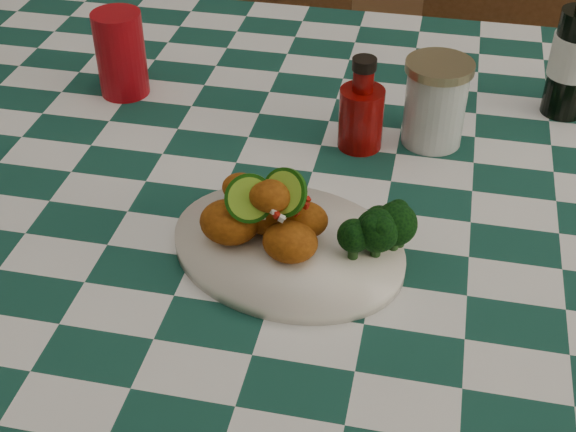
% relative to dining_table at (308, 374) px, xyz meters
% --- Properties ---
extents(dining_table, '(1.66, 1.06, 0.79)m').
position_rel_dining_table_xyz_m(dining_table, '(0.00, 0.00, 0.00)').
color(dining_table, '#144237').
rests_on(dining_table, ground).
extents(plate, '(0.32, 0.28, 0.02)m').
position_rel_dining_table_xyz_m(plate, '(0.00, -0.17, 0.40)').
color(plate, white).
rests_on(plate, dining_table).
extents(fried_chicken_pile, '(0.13, 0.09, 0.08)m').
position_rel_dining_table_xyz_m(fried_chicken_pile, '(-0.01, -0.17, 0.45)').
color(fried_chicken_pile, '#A3520F').
rests_on(fried_chicken_pile, plate).
extents(broccoli_side, '(0.08, 0.08, 0.06)m').
position_rel_dining_table_xyz_m(broccoli_side, '(0.10, -0.16, 0.44)').
color(broccoli_side, black).
rests_on(broccoli_side, plate).
extents(red_tumbler, '(0.09, 0.09, 0.13)m').
position_rel_dining_table_xyz_m(red_tumbler, '(-0.31, 0.15, 0.46)').
color(red_tumbler, '#9A0810').
rests_on(red_tumbler, dining_table).
extents(ketchup_bottle, '(0.06, 0.06, 0.13)m').
position_rel_dining_table_xyz_m(ketchup_bottle, '(0.05, 0.08, 0.46)').
color(ketchup_bottle, '#6E0605').
rests_on(ketchup_bottle, dining_table).
extents(mason_jar, '(0.11, 0.11, 0.12)m').
position_rel_dining_table_xyz_m(mason_jar, '(0.15, 0.11, 0.45)').
color(mason_jar, '#B2BCBA').
rests_on(mason_jar, dining_table).
extents(wooden_chair_left, '(0.49, 0.51, 0.90)m').
position_rel_dining_table_xyz_m(wooden_chair_left, '(-0.25, 0.74, 0.06)').
color(wooden_chair_left, '#472814').
rests_on(wooden_chair_left, ground).
extents(wooden_chair_right, '(0.45, 0.47, 0.93)m').
position_rel_dining_table_xyz_m(wooden_chair_right, '(0.29, 0.75, 0.07)').
color(wooden_chair_right, '#472814').
rests_on(wooden_chair_right, ground).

